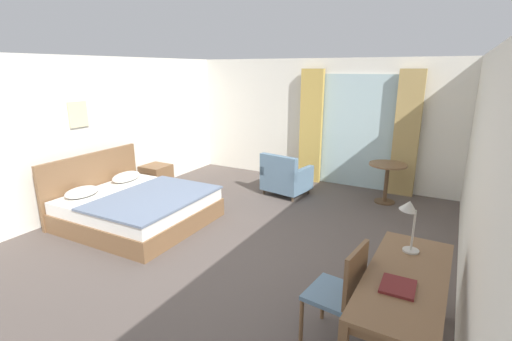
# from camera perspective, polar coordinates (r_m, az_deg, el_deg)

# --- Properties ---
(ground) EXTENTS (6.15, 7.95, 0.10)m
(ground) POSITION_cam_1_polar(r_m,az_deg,el_deg) (4.94, -6.05, -12.98)
(ground) COLOR #564C47
(wall_back) EXTENTS (5.75, 0.12, 2.51)m
(wall_back) POSITION_cam_1_polar(r_m,az_deg,el_deg) (7.74, 9.68, 7.60)
(wall_back) COLOR white
(wall_back) RESTS_ON ground
(wall_left) EXTENTS (0.12, 7.55, 2.51)m
(wall_left) POSITION_cam_1_polar(r_m,az_deg,el_deg) (6.49, -27.36, 4.55)
(wall_left) COLOR white
(wall_left) RESTS_ON ground
(wall_right) EXTENTS (0.12, 7.55, 2.51)m
(wall_right) POSITION_cam_1_polar(r_m,az_deg,el_deg) (3.69, 32.12, -3.43)
(wall_right) COLOR white
(wall_right) RESTS_ON ground
(balcony_glass_door) EXTENTS (1.40, 0.02, 2.21)m
(balcony_glass_door) POSITION_cam_1_polar(r_m,az_deg,el_deg) (7.45, 15.48, 5.78)
(balcony_glass_door) COLOR silver
(balcony_glass_door) RESTS_ON ground
(curtain_panel_left) EXTENTS (0.46, 0.10, 2.31)m
(curtain_panel_left) POSITION_cam_1_polar(r_m,az_deg,el_deg) (7.62, 8.57, 6.75)
(curtain_panel_left) COLOR tan
(curtain_panel_left) RESTS_ON ground
(curtain_panel_right) EXTENTS (0.44, 0.10, 2.31)m
(curtain_panel_right) POSITION_cam_1_polar(r_m,az_deg,el_deg) (7.19, 22.43, 5.23)
(curtain_panel_right) COLOR tan
(curtain_panel_right) RESTS_ON ground
(bed) EXTENTS (2.02, 1.85, 1.00)m
(bed) POSITION_cam_1_polar(r_m,az_deg,el_deg) (5.93, -18.27, -5.35)
(bed) COLOR brown
(bed) RESTS_ON ground
(nightstand) EXTENTS (0.48, 0.48, 0.49)m
(nightstand) POSITION_cam_1_polar(r_m,az_deg,el_deg) (7.41, -15.26, -1.06)
(nightstand) COLOR brown
(nightstand) RESTS_ON ground
(writing_desk) EXTENTS (0.62, 1.52, 0.77)m
(writing_desk) POSITION_cam_1_polar(r_m,az_deg,el_deg) (3.19, 22.27, -16.37)
(writing_desk) COLOR brown
(writing_desk) RESTS_ON ground
(desk_chair) EXTENTS (0.46, 0.50, 0.93)m
(desk_chair) POSITION_cam_1_polar(r_m,az_deg,el_deg) (3.29, 13.28, -17.58)
(desk_chair) COLOR slate
(desk_chair) RESTS_ON ground
(desk_lamp) EXTENTS (0.21, 0.16, 0.47)m
(desk_lamp) POSITION_cam_1_polar(r_m,az_deg,el_deg) (3.41, 22.84, -6.12)
(desk_lamp) COLOR #B7B2A8
(desk_lamp) RESTS_ON writing_desk
(closed_book) EXTENTS (0.24, 0.27, 0.02)m
(closed_book) POSITION_cam_1_polar(r_m,az_deg,el_deg) (2.97, 21.30, -16.51)
(closed_book) COLOR maroon
(closed_book) RESTS_ON writing_desk
(armchair_by_window) EXTENTS (0.87, 0.80, 0.80)m
(armchair_by_window) POSITION_cam_1_polar(r_m,az_deg,el_deg) (6.86, 4.59, -1.16)
(armchair_by_window) COLOR slate
(armchair_by_window) RESTS_ON ground
(round_cafe_table) EXTENTS (0.64, 0.64, 0.71)m
(round_cafe_table) POSITION_cam_1_polar(r_m,az_deg,el_deg) (6.79, 19.79, -0.55)
(round_cafe_table) COLOR brown
(round_cafe_table) RESTS_ON ground
(framed_picture) EXTENTS (0.03, 0.32, 0.40)m
(framed_picture) POSITION_cam_1_polar(r_m,az_deg,el_deg) (6.47, -26.05, 7.87)
(framed_picture) COLOR beige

